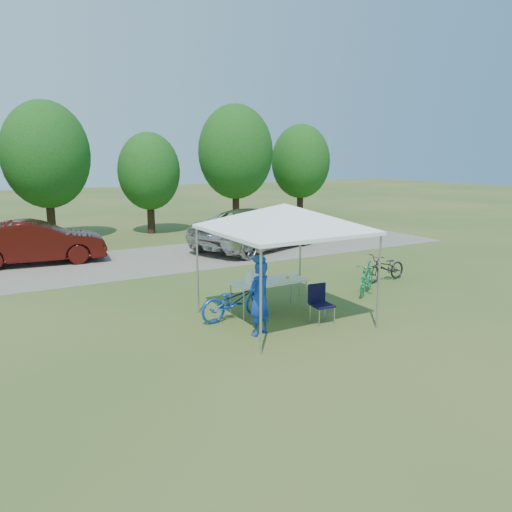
{
  "coord_description": "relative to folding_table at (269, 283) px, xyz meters",
  "views": [
    {
      "loc": [
        -6.11,
        -9.31,
        3.82
      ],
      "look_at": [
        0.41,
        2.0,
        1.13
      ],
      "focal_mm": 35.0,
      "sensor_mm": 36.0,
      "label": 1
    }
  ],
  "objects": [
    {
      "name": "bike_dark",
      "position": [
        4.6,
        0.73,
        -0.3
      ],
      "size": [
        1.66,
        0.7,
        0.85
      ],
      "primitive_type": "imported",
      "rotation": [
        0.0,
        0.0,
        -1.49
      ],
      "color": "black",
      "rests_on": "ground"
    },
    {
      "name": "ground",
      "position": [
        -0.06,
        -0.77,
        -0.72
      ],
      "size": [
        100.0,
        100.0,
        0.0
      ],
      "primitive_type": "plane",
      "color": "#2D5119",
      "rests_on": "ground"
    },
    {
      "name": "minivan",
      "position": [
        3.89,
        7.31,
        0.11
      ],
      "size": [
        6.46,
        4.64,
        1.63
      ],
      "primitive_type": "imported",
      "rotation": [
        0.0,
        0.0,
        1.94
      ],
      "color": "beige",
      "rests_on": "gravel_strip"
    },
    {
      "name": "cooler",
      "position": [
        -0.37,
        0.0,
        0.2
      ],
      "size": [
        0.43,
        0.3,
        0.31
      ],
      "color": "white",
      "rests_on": "folding_table"
    },
    {
      "name": "bike_blue",
      "position": [
        -1.01,
        -0.15,
        -0.26
      ],
      "size": [
        1.77,
        0.67,
        0.92
      ],
      "primitive_type": "imported",
      "rotation": [
        0.0,
        0.0,
        1.61
      ],
      "color": "#1343AE",
      "rests_on": "ground"
    },
    {
      "name": "sedan",
      "position": [
        -4.26,
        8.63,
        0.05
      ],
      "size": [
        4.75,
        2.13,
        1.51
      ],
      "primitive_type": "imported",
      "rotation": [
        0.0,
        0.0,
        1.45
      ],
      "color": "#430E0B",
      "rests_on": "gravel_strip"
    },
    {
      "name": "gravel_strip",
      "position": [
        -0.06,
        7.23,
        -0.71
      ],
      "size": [
        24.0,
        5.0,
        0.02
      ],
      "primitive_type": "cube",
      "color": "gray",
      "rests_on": "ground"
    },
    {
      "name": "folding_chair",
      "position": [
        0.59,
        -1.28,
        -0.2
      ],
      "size": [
        0.49,
        0.51,
        0.89
      ],
      "rotation": [
        0.0,
        0.0,
        -0.09
      ],
      "color": "black",
      "rests_on": "ground"
    },
    {
      "name": "bike_green",
      "position": [
        3.16,
        -0.02,
        -0.28
      ],
      "size": [
        1.43,
        1.19,
        0.88
      ],
      "primitive_type": "imported",
      "rotation": [
        0.0,
        0.0,
        -0.95
      ],
      "color": "#1D8346",
      "rests_on": "ground"
    },
    {
      "name": "canopy",
      "position": [
        -0.06,
        -0.77,
        1.93
      ],
      "size": [
        4.53,
        4.53,
        3.0
      ],
      "color": "#A5A5AA",
      "rests_on": "ground"
    },
    {
      "name": "folding_table",
      "position": [
        0.0,
        0.0,
        0.0
      ],
      "size": [
        1.87,
        0.78,
        0.77
      ],
      "color": "white",
      "rests_on": "ground"
    },
    {
      "name": "cyclist",
      "position": [
        -1.04,
        -1.31,
        0.09
      ],
      "size": [
        0.69,
        0.57,
        1.62
      ],
      "primitive_type": "imported",
      "rotation": [
        0.0,
        0.0,
        3.49
      ],
      "color": "#1539B2",
      "rests_on": "ground"
    },
    {
      "name": "ice_cream_cup",
      "position": [
        0.52,
        -0.05,
        0.07
      ],
      "size": [
        0.08,
        0.08,
        0.06
      ],
      "primitive_type": "cylinder",
      "color": "gold",
      "rests_on": "folding_table"
    },
    {
      "name": "treeline",
      "position": [
        -0.36,
        13.28,
        2.81
      ],
      "size": [
        24.89,
        4.28,
        6.3
      ],
      "color": "#382314",
      "rests_on": "ground"
    }
  ]
}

